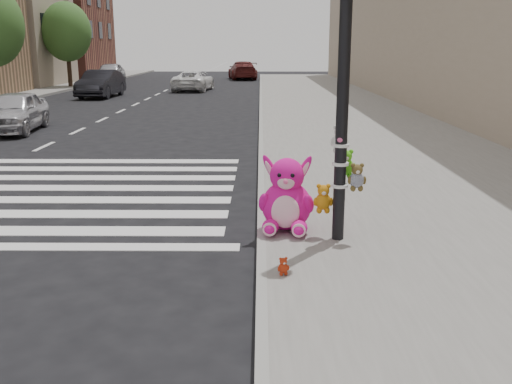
# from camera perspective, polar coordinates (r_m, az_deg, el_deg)

# --- Properties ---
(ground) EXTENTS (120.00, 120.00, 0.00)m
(ground) POSITION_cam_1_polar(r_m,az_deg,el_deg) (6.45, -13.60, -10.87)
(ground) COLOR black
(ground) RESTS_ON ground
(sidewalk_near) EXTENTS (7.00, 80.00, 0.14)m
(sidewalk_near) POSITION_cam_1_polar(r_m,az_deg,el_deg) (16.25, 12.80, 4.64)
(sidewalk_near) COLOR slate
(sidewalk_near) RESTS_ON ground
(curb_edge) EXTENTS (0.12, 80.00, 0.15)m
(curb_edge) POSITION_cam_1_polar(r_m,az_deg,el_deg) (15.87, 0.50, 4.78)
(curb_edge) COLOR gray
(curb_edge) RESTS_ON ground
(bld_far_d) EXTENTS (6.00, 8.00, 10.00)m
(bld_far_d) POSITION_cam_1_polar(r_m,az_deg,el_deg) (44.14, -23.23, 16.20)
(bld_far_d) COLOR gray
(bld_far_d) RESTS_ON ground
(bld_far_e) EXTENTS (6.00, 10.00, 9.00)m
(bld_far_e) POSITION_cam_1_polar(r_m,az_deg,el_deg) (54.42, -18.49, 15.51)
(bld_far_e) COLOR brown
(bld_far_e) RESTS_ON ground
(signal_pole) EXTENTS (0.69, 0.49, 4.00)m
(signal_pole) POSITION_cam_1_polar(r_m,az_deg,el_deg) (7.61, 8.60, 7.02)
(signal_pole) COLOR black
(signal_pole) RESTS_ON sidewalk_near
(tree_far_c) EXTENTS (3.20, 3.20, 5.44)m
(tree_far_c) POSITION_cam_1_polar(r_m,az_deg,el_deg) (40.71, -18.43, 14.95)
(tree_far_c) COLOR #382619
(tree_far_c) RESTS_ON sidewalk_far
(pink_bunny) EXTENTS (0.79, 0.88, 1.12)m
(pink_bunny) POSITION_cam_1_polar(r_m,az_deg,el_deg) (8.11, 3.07, -0.76)
(pink_bunny) COLOR #E21390
(pink_bunny) RESTS_ON sidewalk_near
(red_teddy) EXTENTS (0.17, 0.14, 0.22)m
(red_teddy) POSITION_cam_1_polar(r_m,az_deg,el_deg) (6.63, 2.74, -7.41)
(red_teddy) COLOR #BA2E12
(red_teddy) RESTS_ON sidewalk_near
(car_silver_far) EXTENTS (1.95, 4.01, 1.32)m
(car_silver_far) POSITION_cam_1_polar(r_m,az_deg,el_deg) (20.30, -23.08, 7.42)
(car_silver_far) COLOR silver
(car_silver_far) RESTS_ON ground
(car_dark_far) EXTENTS (1.75, 4.55, 1.48)m
(car_dark_far) POSITION_cam_1_polar(r_m,az_deg,el_deg) (32.90, -15.24, 10.41)
(car_dark_far) COLOR black
(car_dark_far) RESTS_ON ground
(car_white_near) EXTENTS (2.43, 4.62, 1.24)m
(car_white_near) POSITION_cam_1_polar(r_m,az_deg,el_deg) (36.80, -6.28, 10.99)
(car_white_near) COLOR white
(car_white_near) RESTS_ON ground
(car_maroon_near) EXTENTS (2.80, 5.44, 1.51)m
(car_maroon_near) POSITION_cam_1_polar(r_m,az_deg,el_deg) (49.51, -1.36, 12.06)
(car_maroon_near) COLOR #571A18
(car_maroon_near) RESTS_ON ground
(car_silver_deep) EXTENTS (2.23, 4.74, 1.57)m
(car_silver_deep) POSITION_cam_1_polar(r_m,az_deg,el_deg) (45.26, -14.35, 11.46)
(car_silver_deep) COLOR #ABACB0
(car_silver_deep) RESTS_ON ground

